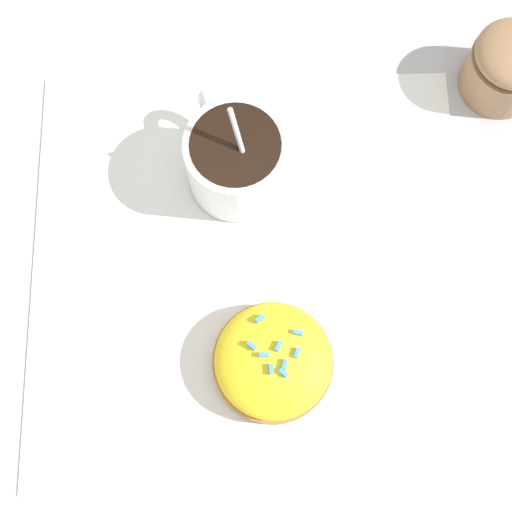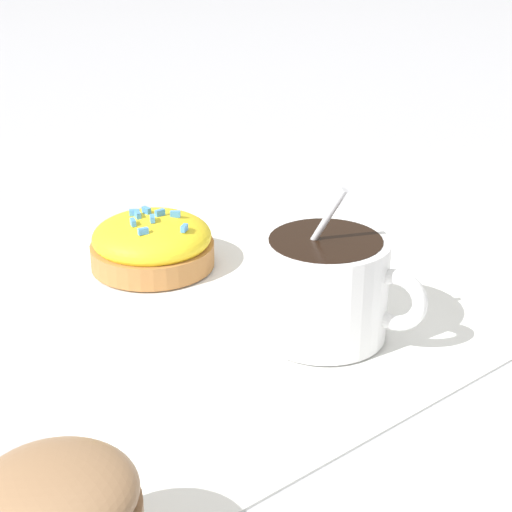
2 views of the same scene
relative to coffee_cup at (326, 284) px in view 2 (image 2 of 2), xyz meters
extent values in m
plane|color=#B2B2B7|center=(-0.08, -0.01, -0.04)|extent=(3.00, 3.00, 0.00)
cube|color=white|center=(-0.08, -0.01, -0.04)|extent=(0.34, 0.34, 0.00)
cylinder|color=white|center=(0.00, 0.00, 0.00)|extent=(0.08, 0.08, 0.06)
cylinder|color=black|center=(0.00, 0.00, 0.02)|extent=(0.07, 0.07, 0.01)
torus|color=white|center=(0.04, 0.02, 0.00)|extent=(0.04, 0.02, 0.04)
ellipsoid|color=silver|center=(0.02, 0.01, -0.02)|extent=(0.03, 0.02, 0.01)
cylinder|color=silver|center=(-0.01, 0.00, 0.02)|extent=(0.04, 0.02, 0.09)
cylinder|color=#B2753D|center=(-0.15, -0.02, -0.03)|extent=(0.09, 0.09, 0.02)
ellipsoid|color=yellow|center=(-0.15, -0.02, -0.01)|extent=(0.08, 0.08, 0.03)
cube|color=#4C99EA|center=(-0.16, -0.03, 0.00)|extent=(0.01, 0.01, 0.00)
cube|color=#4C99EA|center=(-0.14, -0.03, 0.01)|extent=(0.01, 0.01, 0.00)
cube|color=#4C99EA|center=(-0.12, -0.01, 0.00)|extent=(0.01, 0.01, 0.00)
cube|color=#4C99EA|center=(-0.16, -0.02, 0.01)|extent=(0.01, 0.00, 0.00)
cube|color=#4C99EA|center=(-0.15, -0.04, 0.00)|extent=(0.01, 0.01, 0.00)
cube|color=#4C99EA|center=(-0.14, -0.01, 0.00)|extent=(0.01, 0.01, 0.00)
cube|color=#4C99EA|center=(-0.16, -0.03, 0.00)|extent=(0.01, 0.00, 0.00)
cube|color=#4C99EA|center=(-0.13, -0.04, 0.00)|extent=(0.00, 0.01, 0.00)
cube|color=#4C99EA|center=(-0.15, -0.02, 0.01)|extent=(0.00, 0.01, 0.00)
ellipsoid|color=#99704C|center=(0.08, -0.22, 0.01)|extent=(0.06, 0.06, 0.02)
camera|label=1|loc=(-0.22, -0.01, 0.50)|focal=50.00mm
camera|label=2|loc=(0.32, -0.33, 0.22)|focal=60.00mm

